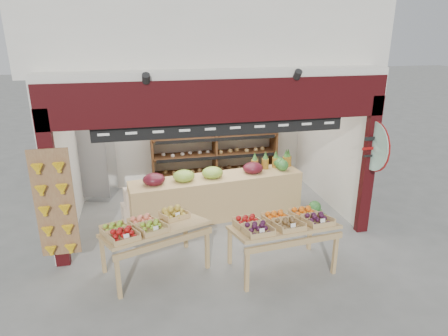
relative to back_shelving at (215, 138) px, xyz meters
The scene contains 11 objects.
ground 2.33m from the back_shelving, 102.58° to the right, with size 60.00×60.00×0.00m, color slate.
shop_structure 2.77m from the back_shelving, 142.57° to the right, with size 6.36×5.12×5.40m.
banana_board 4.45m from the back_shelving, 135.40° to the right, with size 0.60×0.15×1.80m.
gift_sign 3.90m from the back_shelving, 53.17° to the right, with size 0.04×0.93×0.92m.
back_shelving is the anchor object (origin of this frame).
refrigerator 2.85m from the back_shelving, behind, with size 0.74×0.74×1.91m, color #B9BCC1.
cardboard_stack 2.54m from the back_shelving, 139.05° to the right, with size 1.06×0.81×0.71m.
mid_counter 1.94m from the back_shelving, 99.93° to the right, with size 3.61×1.08×1.11m.
display_table_left 3.97m from the back_shelving, 116.88° to the right, with size 1.81×1.38×1.02m.
display_table_right 3.93m from the back_shelving, 85.11° to the right, with size 1.70×1.06×1.03m.
watermelon_pile 3.13m from the back_shelving, 58.65° to the right, with size 0.60×0.60×0.47m.
Camera 1 is at (-1.36, -7.29, 3.77)m, focal length 32.00 mm.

